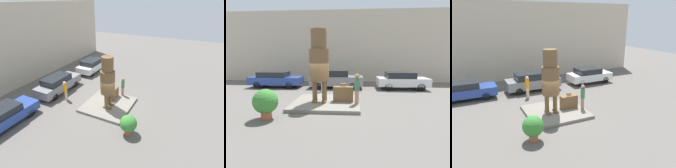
# 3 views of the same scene
# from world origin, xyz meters

# --- Properties ---
(ground_plane) EXTENTS (60.00, 60.00, 0.00)m
(ground_plane) POSITION_xyz_m (0.00, 0.00, 0.00)
(ground_plane) COLOR #605B56
(pedestal) EXTENTS (3.97, 3.75, 0.19)m
(pedestal) POSITION_xyz_m (0.00, 0.00, 0.10)
(pedestal) COLOR slate
(pedestal) RESTS_ON ground_plane
(building_backdrop) EXTENTS (28.00, 0.60, 7.89)m
(building_backdrop) POSITION_xyz_m (0.00, 9.92, 3.95)
(building_backdrop) COLOR beige
(building_backdrop) RESTS_ON ground_plane
(statue_figure) EXTENTS (1.15, 1.15, 4.24)m
(statue_figure) POSITION_xyz_m (-0.38, -0.15, 2.67)
(statue_figure) COLOR brown
(statue_figure) RESTS_ON pedestal
(giant_suitcase) EXTENTS (1.19, 0.49, 1.11)m
(giant_suitcase) POSITION_xyz_m (1.03, 0.04, 0.65)
(giant_suitcase) COLOR brown
(giant_suitcase) RESTS_ON pedestal
(tourist) EXTENTS (0.30, 0.30, 1.75)m
(tourist) POSITION_xyz_m (1.83, -0.51, 1.15)
(tourist) COLOR #A87A56
(tourist) RESTS_ON pedestal
(parked_car_blue) EXTENTS (4.77, 1.81, 1.47)m
(parked_car_blue) POSITION_xyz_m (-5.53, 5.44, 0.79)
(parked_car_blue) COLOR #284293
(parked_car_blue) RESTS_ON ground_plane
(parked_car_grey) EXTENTS (4.76, 1.75, 1.64)m
(parked_car_grey) POSITION_xyz_m (0.10, 5.44, 0.86)
(parked_car_grey) COLOR gray
(parked_car_grey) RESTS_ON ground_plane
(parked_car_white) EXTENTS (4.31, 1.89, 1.52)m
(parked_car_white) POSITION_xyz_m (5.94, 5.33, 0.81)
(parked_car_white) COLOR silver
(parked_car_white) RESTS_ON ground_plane
(planter_pot) EXTENTS (1.14, 1.14, 1.43)m
(planter_pot) POSITION_xyz_m (-2.44, -2.73, 0.82)
(planter_pot) COLOR #AD5638
(planter_pot) RESTS_ON ground_plane
(worker_hivis) EXTENTS (0.31, 0.31, 1.81)m
(worker_hivis) POSITION_xyz_m (-0.85, 3.79, 0.99)
(worker_hivis) COLOR beige
(worker_hivis) RESTS_ON ground_plane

